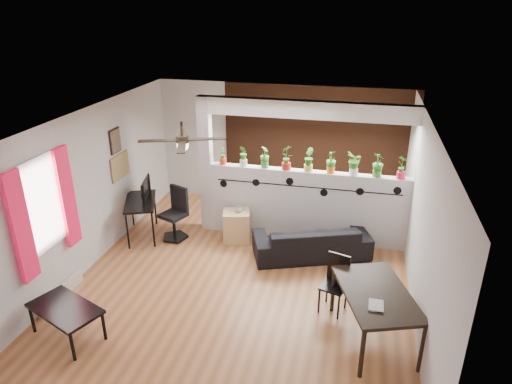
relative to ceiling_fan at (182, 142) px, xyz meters
name	(u,v)px	position (x,y,z in m)	size (l,w,h in m)	color
room_shell	(243,203)	(0.80, 0.30, -1.01)	(6.30, 7.10, 2.90)	brown
partition_wall	(306,205)	(1.60, 1.80, -1.64)	(3.60, 0.18, 1.35)	#BCBCC1
ceiling_header	(311,110)	(1.60, 1.80, 0.14)	(3.60, 0.18, 0.30)	white
pier_column	(206,165)	(-0.31, 1.80, -1.01)	(0.22, 0.20, 2.60)	#BCBCC1
brick_panel	(317,149)	(1.60, 3.27, -1.01)	(3.90, 0.05, 2.60)	#A0522E
vine_decal	(307,187)	(1.60, 1.70, -1.23)	(3.31, 0.01, 0.30)	black
window_assembly	(43,207)	(-1.76, -0.90, -0.81)	(0.09, 1.30, 1.55)	white
baseboard_heater	(61,292)	(-1.74, -0.90, -2.22)	(0.08, 1.00, 0.18)	silver
corkboard	(120,166)	(-1.78, 1.25, -0.96)	(0.03, 0.60, 0.45)	olive
framed_art	(115,141)	(-1.78, 1.20, -0.46)	(0.03, 0.34, 0.44)	#8C7259
ceiling_fan	(182,142)	(0.00, 0.00, 0.00)	(1.19, 1.19, 0.43)	black
potted_plant_0	(223,154)	(0.02, 1.80, -0.77)	(0.20, 0.22, 0.36)	red
potted_plant_1	(243,155)	(0.42, 1.80, -0.76)	(0.22, 0.24, 0.38)	silver
potted_plant_2	(265,157)	(0.81, 1.80, -0.76)	(0.19, 0.22, 0.39)	#318630
potted_plant_3	(286,156)	(1.21, 1.80, -0.72)	(0.30, 0.31, 0.46)	#B2211C
potted_plant_4	(309,159)	(1.60, 1.80, -0.74)	(0.22, 0.25, 0.43)	#E1B94F
potted_plant_5	(331,161)	(2.00, 1.80, -0.75)	(0.24, 0.25, 0.41)	orange
potted_plant_6	(354,163)	(2.39, 1.80, -0.74)	(0.20, 0.24, 0.41)	silver
potted_plant_7	(378,164)	(2.79, 1.80, -0.74)	(0.27, 0.27, 0.42)	#489335
potted_plant_8	(402,166)	(3.18, 1.80, -0.74)	(0.27, 0.26, 0.42)	#CC2041
sofa	(311,241)	(1.78, 1.21, -2.04)	(1.90, 0.75, 0.56)	black
cube_shelf	(237,226)	(0.37, 1.43, -2.02)	(0.48, 0.43, 0.59)	tan
cup	(239,210)	(0.42, 1.43, -1.68)	(0.12, 0.12, 0.09)	gray
computer_desk	(140,204)	(-1.41, 1.19, -1.65)	(0.88, 1.14, 0.73)	black
monitor	(143,192)	(-1.41, 1.34, -1.48)	(0.06, 0.36, 0.20)	black
office_chair	(176,217)	(-0.76, 1.26, -1.88)	(0.54, 0.54, 0.99)	black
dining_table	(376,297)	(2.83, -0.75, -1.66)	(1.22, 1.54, 0.74)	black
book	(369,304)	(2.73, -1.05, -1.57)	(0.18, 0.24, 0.02)	gray
folding_chair	(336,278)	(2.29, -0.20, -1.80)	(0.44, 0.44, 0.86)	black
coffee_table	(65,310)	(-1.13, -1.62, -1.90)	(1.12, 0.88, 0.46)	black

